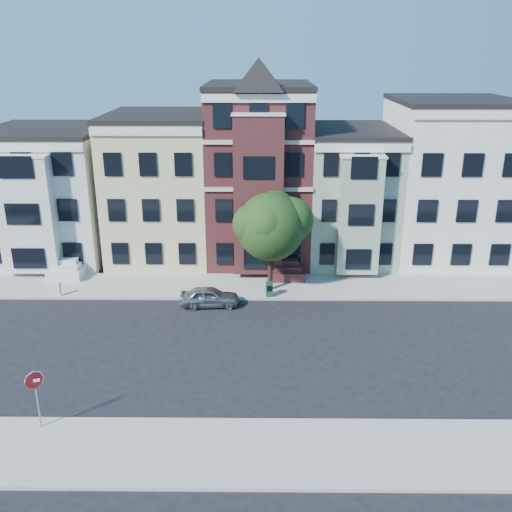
{
  "coord_description": "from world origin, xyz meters",
  "views": [
    {
      "loc": [
        0.16,
        -25.78,
        14.55
      ],
      "look_at": [
        -0.09,
        2.44,
        4.2
      ],
      "focal_mm": 40.0,
      "sensor_mm": 36.0,
      "label": 1
    }
  ],
  "objects_px": {
    "newspaper_box": "(269,289)",
    "street_tree": "(271,231)",
    "fire_hydrant": "(60,290)",
    "parked_car": "(210,297)",
    "stop_sign": "(37,396)"
  },
  "relations": [
    {
      "from": "parked_car",
      "to": "fire_hydrant",
      "type": "relative_size",
      "value": 4.92
    },
    {
      "from": "street_tree",
      "to": "newspaper_box",
      "type": "xyz_separation_m",
      "value": [
        -0.07,
        -1.1,
        -3.39
      ]
    },
    {
      "from": "newspaper_box",
      "to": "fire_hydrant",
      "type": "bearing_deg",
      "value": 173.51
    },
    {
      "from": "parked_car",
      "to": "newspaper_box",
      "type": "xyz_separation_m",
      "value": [
        3.56,
        1.1,
        0.02
      ]
    },
    {
      "from": "fire_hydrant",
      "to": "parked_car",
      "type": "bearing_deg",
      "value": -6.71
    },
    {
      "from": "fire_hydrant",
      "to": "street_tree",
      "type": "bearing_deg",
      "value": 4.84
    },
    {
      "from": "stop_sign",
      "to": "fire_hydrant",
      "type": "bearing_deg",
      "value": 86.81
    },
    {
      "from": "fire_hydrant",
      "to": "stop_sign",
      "type": "distance_m",
      "value": 13.43
    },
    {
      "from": "newspaper_box",
      "to": "street_tree",
      "type": "bearing_deg",
      "value": 80.02
    },
    {
      "from": "parked_car",
      "to": "stop_sign",
      "type": "bearing_deg",
      "value": 150.84
    },
    {
      "from": "street_tree",
      "to": "newspaper_box",
      "type": "bearing_deg",
      "value": -93.49
    },
    {
      "from": "newspaper_box",
      "to": "fire_hydrant",
      "type": "distance_m",
      "value": 12.91
    },
    {
      "from": "street_tree",
      "to": "parked_car",
      "type": "height_order",
      "value": "street_tree"
    },
    {
      "from": "street_tree",
      "to": "fire_hydrant",
      "type": "relative_size",
      "value": 10.82
    },
    {
      "from": "parked_car",
      "to": "newspaper_box",
      "type": "bearing_deg",
      "value": -75.77
    }
  ]
}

